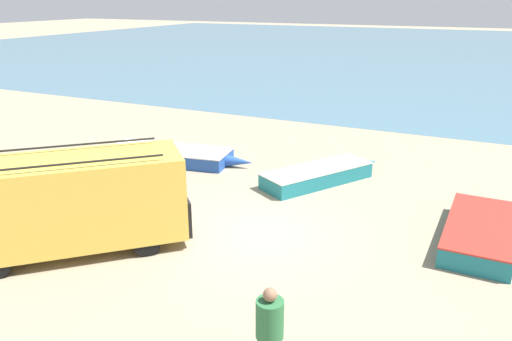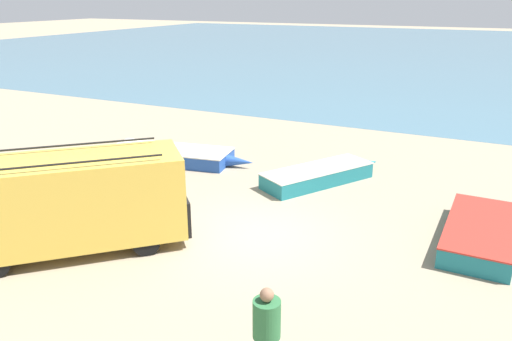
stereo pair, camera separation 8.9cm
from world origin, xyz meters
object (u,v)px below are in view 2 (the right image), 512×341
object	(u,v)px
fishing_rowboat_0	(480,231)
fishing_rowboat_1	(174,155)
parked_van	(71,200)
fishing_rowboat_2	(321,174)
fisherman_0	(267,326)

from	to	relation	value
fishing_rowboat_0	fishing_rowboat_1	size ratio (longest dim) A/B	0.81
parked_van	fishing_rowboat_0	bearing A→B (deg)	-15.42
fishing_rowboat_2	fisherman_0	xyz separation A→B (m)	(2.17, -9.02, 0.74)
fishing_rowboat_1	fishing_rowboat_2	bearing A→B (deg)	-6.29
fishing_rowboat_0	parked_van	bearing A→B (deg)	119.72
fishing_rowboat_2	fishing_rowboat_1	bearing A→B (deg)	123.68
fishing_rowboat_2	fisherman_0	world-z (taller)	fisherman_0
parked_van	fishing_rowboat_1	xyz separation A→B (m)	(-1.80, 6.75, -1.03)
fishing_rowboat_0	fishing_rowboat_2	bearing A→B (deg)	66.87
fishing_rowboat_1	fisherman_0	bearing A→B (deg)	-57.39
parked_van	fishing_rowboat_0	xyz separation A→B (m)	(8.85, 4.79, -1.02)
parked_van	fishing_rowboat_1	bearing A→B (deg)	61.13
fishing_rowboat_0	fishing_rowboat_1	xyz separation A→B (m)	(-10.65, 1.96, -0.01)
parked_van	fishing_rowboat_0	distance (m)	10.11
fisherman_0	parked_van	bearing A→B (deg)	-69.04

